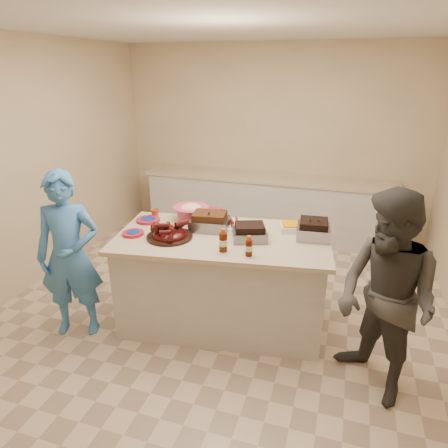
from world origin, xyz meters
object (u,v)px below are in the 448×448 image
(roasting_pan, at_px, (313,238))
(coleslaw_bowl, at_px, (191,220))
(plastic_cup, at_px, (155,217))
(guest_blue, at_px, (81,328))
(rib_platter, at_px, (170,238))
(bbq_bottle_a, at_px, (223,251))
(guest_gray, at_px, (371,388))
(bbq_bottle_b, at_px, (249,256))
(mustard_bottle, at_px, (218,228))
(island, at_px, (222,320))

(roasting_pan, height_order, coleslaw_bowl, coleslaw_bowl)
(plastic_cup, bearing_deg, guest_blue, -119.19)
(rib_platter, distance_m, guest_blue, 1.29)
(bbq_bottle_a, distance_m, guest_gray, 1.59)
(roasting_pan, distance_m, guest_gray, 1.31)
(coleslaw_bowl, distance_m, bbq_bottle_b, 0.98)
(mustard_bottle, height_order, plastic_cup, mustard_bottle)
(island, height_order, guest_gray, island)
(coleslaw_bowl, xyz_separation_m, guest_blue, (-0.84, -0.85, -0.92))
(guest_blue, bearing_deg, bbq_bottle_a, -10.07)
(bbq_bottle_a, relative_size, guest_blue, 0.13)
(roasting_pan, bearing_deg, guest_gray, -55.41)
(guest_blue, height_order, guest_gray, guest_gray)
(guest_blue, bearing_deg, mustard_bottle, 12.18)
(roasting_pan, height_order, bbq_bottle_b, bbq_bottle_b)
(island, xyz_separation_m, mustard_bottle, (-0.11, 0.18, 0.92))
(island, xyz_separation_m, rib_platter, (-0.44, -0.18, 0.92))
(roasting_pan, height_order, bbq_bottle_a, bbq_bottle_a)
(island, xyz_separation_m, guest_blue, (-1.27, -0.54, 0.00))
(island, bearing_deg, coleslaw_bowl, 136.74)
(mustard_bottle, bearing_deg, guest_blue, -147.92)
(island, bearing_deg, roasting_pan, 7.03)
(island, distance_m, guest_blue, 1.38)
(bbq_bottle_a, bearing_deg, island, 109.03)
(bbq_bottle_b, bearing_deg, roasting_pan, 49.16)
(island, relative_size, bbq_bottle_a, 9.47)
(bbq_bottle_b, distance_m, mustard_bottle, 0.67)
(bbq_bottle_b, xyz_separation_m, mustard_bottle, (-0.44, 0.51, 0.00))
(bbq_bottle_b, xyz_separation_m, plastic_cup, (-1.15, 0.59, 0.00))
(rib_platter, height_order, bbq_bottle_a, bbq_bottle_a)
(bbq_bottle_a, relative_size, plastic_cup, 2.22)
(island, relative_size, roasting_pan, 6.72)
(mustard_bottle, bearing_deg, rib_platter, -132.97)
(bbq_bottle_a, xyz_separation_m, guest_gray, (1.29, -0.20, -0.92))
(guest_gray, bearing_deg, coleslaw_bowl, -154.95)
(rib_platter, xyz_separation_m, bbq_bottle_a, (0.55, -0.13, 0.00))
(mustard_bottle, bearing_deg, roasting_pan, 1.83)
(rib_platter, bearing_deg, roasting_pan, 17.52)
(coleslaw_bowl, bearing_deg, guest_gray, -23.91)
(coleslaw_bowl, bearing_deg, rib_platter, -92.20)
(rib_platter, relative_size, mustard_bottle, 3.31)
(bbq_bottle_a, distance_m, mustard_bottle, 0.53)
(rib_platter, xyz_separation_m, mustard_bottle, (0.34, 0.36, 0.00))
(roasting_pan, xyz_separation_m, bbq_bottle_a, (-0.69, -0.52, 0.00))
(bbq_bottle_a, height_order, guest_gray, bbq_bottle_a)
(island, relative_size, bbq_bottle_b, 11.05)
(guest_gray, bearing_deg, rib_platter, -141.14)
(coleslaw_bowl, height_order, mustard_bottle, coleslaw_bowl)
(coleslaw_bowl, bearing_deg, bbq_bottle_b, -39.47)
(bbq_bottle_a, bearing_deg, bbq_bottle_b, -4.22)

